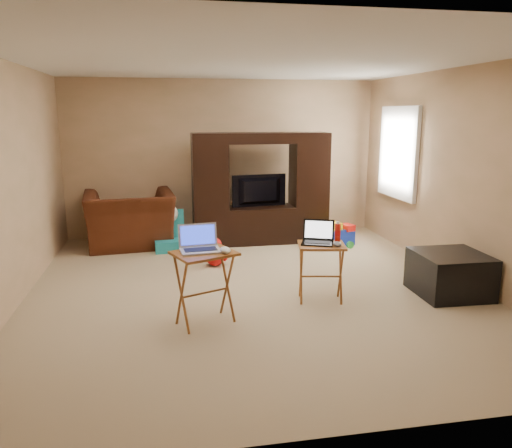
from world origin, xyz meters
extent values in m
plane|color=tan|center=(0.00, 0.00, 0.00)|extent=(5.50, 5.50, 0.00)
plane|color=silver|center=(0.00, 0.00, 2.50)|extent=(5.50, 5.50, 0.00)
plane|color=tan|center=(0.00, 2.75, 1.25)|extent=(5.00, 0.00, 5.00)
plane|color=tan|center=(0.00, -2.75, 1.25)|extent=(5.00, 0.00, 5.00)
plane|color=tan|center=(-2.50, 0.00, 1.25)|extent=(0.00, 5.50, 5.50)
plane|color=tan|center=(2.50, 0.00, 1.25)|extent=(0.00, 5.50, 5.50)
plane|color=white|center=(2.48, 1.55, 1.40)|extent=(0.00, 1.20, 1.20)
cube|color=white|center=(2.46, 1.55, 1.40)|extent=(0.06, 1.14, 1.34)
cube|color=black|center=(0.49, 2.07, 0.84)|extent=(2.06, 0.52, 1.69)
imported|color=black|center=(0.49, 2.03, 0.81)|extent=(0.86, 0.23, 0.49)
imported|color=#4C1D10|center=(-1.48, 2.16, 0.41)|extent=(1.38, 1.23, 0.83)
cube|color=black|center=(2.11, -0.58, 0.23)|extent=(0.74, 0.74, 0.47)
cube|color=brown|center=(-0.62, -0.88, 0.35)|extent=(0.67, 0.61, 0.71)
cube|color=#9D5C26|center=(0.64, -0.51, 0.31)|extent=(0.55, 0.47, 0.63)
cube|color=#A2A2A6|center=(-0.65, -0.85, 0.83)|extent=(0.40, 0.33, 0.24)
cube|color=black|center=(0.60, -0.49, 0.75)|extent=(0.40, 0.37, 0.24)
ellipsoid|color=silver|center=(-0.43, -0.95, 0.73)|extent=(0.13, 0.16, 0.06)
ellipsoid|color=#424247|center=(0.77, -0.63, 0.65)|extent=(0.09, 0.13, 0.05)
cylinder|color=red|center=(0.84, -0.43, 0.72)|extent=(0.06, 0.06, 0.19)
camera|label=1|loc=(-0.95, -5.35, 1.96)|focal=35.00mm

